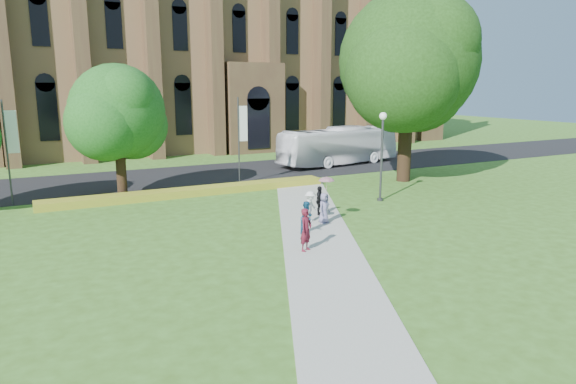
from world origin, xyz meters
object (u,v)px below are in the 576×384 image
streetlamp (382,146)px  large_tree (409,62)px  tour_coach (339,146)px  pedestrian_0 (306,230)px

streetlamp → large_tree: (5.50, 4.50, 5.07)m
large_tree → tour_coach: (0.12, 8.75, -6.73)m
tour_coach → pedestrian_0: bearing=135.5°
large_tree → pedestrian_0: large_tree is taller
large_tree → pedestrian_0: 19.29m
large_tree → pedestrian_0: size_ratio=7.40×
streetlamp → pedestrian_0: size_ratio=2.94×
tour_coach → pedestrian_0: size_ratio=6.51×
large_tree → streetlamp: bearing=-140.7°
streetlamp → tour_coach: streetlamp is taller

